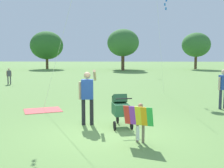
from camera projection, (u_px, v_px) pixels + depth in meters
name	position (u px, v px, depth m)	size (l,w,h in m)	color
ground_plane	(107.00, 133.00, 7.97)	(120.00, 120.00, 0.00)	#668E47
treeline_distant	(90.00, 44.00, 36.67)	(32.38, 6.86, 5.18)	brown
child_with_butterfly_kite	(140.00, 119.00, 7.06)	(0.76, 0.49, 1.02)	#7F705B
person_adult_flyer	(87.00, 93.00, 8.79)	(0.55, 0.52, 1.77)	#232328
stroller	(120.00, 107.00, 8.63)	(0.67, 1.12, 1.03)	black
person_sitting_far	(9.00, 75.00, 19.98)	(0.30, 0.28, 1.17)	#4C4C51
person_couple_left	(223.00, 86.00, 11.28)	(0.48, 0.34, 1.62)	#33384C
picnic_blanket	(43.00, 110.00, 11.07)	(1.42, 1.09, 0.02)	#CC3D3D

